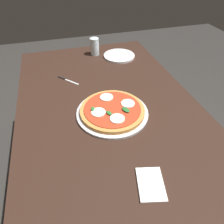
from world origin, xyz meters
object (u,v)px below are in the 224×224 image
object	(u,v)px
plate_white	(119,56)
glass_cup	(95,47)
serving_tray	(112,113)
pizza	(112,110)
dining_table	(110,120)
napkin	(151,184)
knife	(65,79)

from	to	relation	value
plate_white	glass_cup	distance (m)	0.19
serving_tray	glass_cup	distance (m)	0.68
pizza	glass_cup	bearing A→B (deg)	174.74
dining_table	napkin	distance (m)	0.46
plate_white	napkin	bearing A→B (deg)	-11.25
pizza	knife	size ratio (longest dim) A/B	2.42
napkin	glass_cup	world-z (taller)	glass_cup
pizza	plate_white	distance (m)	0.63
pizza	napkin	xyz separation A→B (m)	(0.40, 0.02, -0.02)
plate_white	glass_cup	world-z (taller)	glass_cup
plate_white	napkin	xyz separation A→B (m)	(0.98, -0.20, -0.00)
serving_tray	pizza	bearing A→B (deg)	130.86
knife	glass_cup	size ratio (longest dim) A/B	1.08
knife	glass_cup	world-z (taller)	glass_cup
dining_table	pizza	size ratio (longest dim) A/B	4.99
napkin	glass_cup	distance (m)	1.07
serving_tray	napkin	distance (m)	0.40
napkin	glass_cup	xyz separation A→B (m)	(-1.07, 0.04, 0.06)
napkin	serving_tray	bearing A→B (deg)	-176.35
serving_tray	napkin	world-z (taller)	serving_tray
serving_tray	pizza	size ratio (longest dim) A/B	1.12
knife	dining_table	bearing A→B (deg)	29.64
pizza	napkin	size ratio (longest dim) A/B	2.40
pizza	napkin	bearing A→B (deg)	3.55
dining_table	napkin	size ratio (longest dim) A/B	11.97
plate_white	pizza	bearing A→B (deg)	-20.68
knife	glass_cup	bearing A→B (deg)	139.93
napkin	glass_cup	bearing A→B (deg)	178.02
plate_white	serving_tray	bearing A→B (deg)	-20.71
dining_table	plate_white	bearing A→B (deg)	157.67
dining_table	pizza	bearing A→B (deg)	-1.29
dining_table	plate_white	world-z (taller)	plate_white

